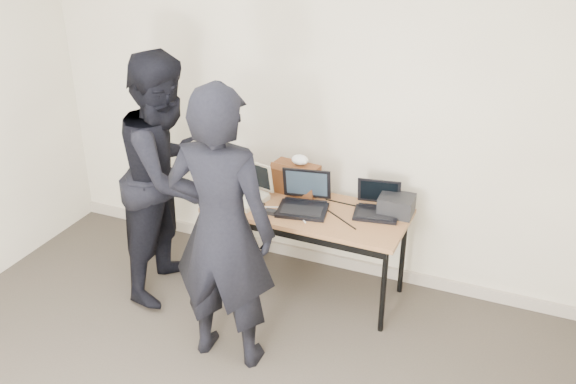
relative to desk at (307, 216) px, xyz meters
The scene contains 13 objects.
room 1.95m from the desk, 95.07° to the right, with size 4.60×4.60×2.80m.
desk is the anchor object (origin of this frame).
laptop_beige 0.52m from the desk, behind, with size 0.41×0.40×0.27m.
laptop_center 0.13m from the desk, 151.85° to the left, with size 0.42×0.41×0.28m.
laptop_right 0.53m from the desk, 17.78° to the left, with size 0.36×0.35×0.23m.
leather_satchel 0.34m from the desk, 128.34° to the left, with size 0.38×0.22×0.25m.
tissue 0.44m from the desk, 122.86° to the left, with size 0.13×0.10×0.08m, color white.
equipment_box 0.67m from the desk, 16.94° to the left, with size 0.25×0.21×0.14m, color black.
power_brick 0.29m from the desk, 142.59° to the right, with size 0.08×0.05×0.03m, color black.
cables 0.08m from the desk, behind, with size 0.97×0.41×0.01m.
person_typist 0.98m from the desk, 103.86° to the right, with size 0.70×0.46×1.93m, color black.
person_observer 1.07m from the desk, 163.15° to the right, with size 0.92×0.72×1.89m, color black.
baseboard 0.76m from the desk, 111.14° to the left, with size 4.50×0.03×0.10m, color #AB9E8E.
Camera 1 is at (1.67, -2.13, 2.96)m, focal length 40.00 mm.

